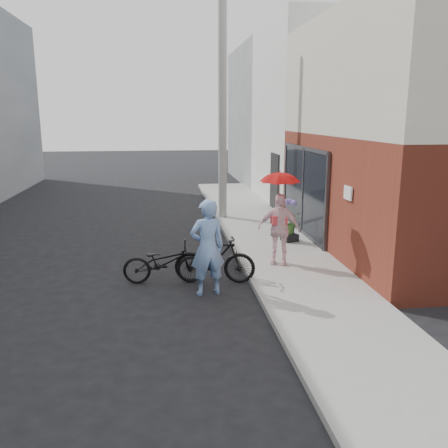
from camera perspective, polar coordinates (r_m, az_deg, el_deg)
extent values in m
plane|color=black|center=(10.33, -2.08, -6.80)|extent=(80.00, 80.00, 0.00)
cube|color=gray|center=(12.54, 6.67, -3.03)|extent=(2.20, 24.00, 0.12)
cube|color=#9E9E99|center=(12.32, 1.42, -3.24)|extent=(0.12, 24.00, 0.12)
cube|color=black|center=(13.96, 9.57, 3.97)|extent=(0.06, 3.80, 2.40)
cube|color=white|center=(10.81, 14.69, 3.63)|extent=(0.04, 0.40, 0.30)
cube|color=silver|center=(20.36, 16.41, 12.43)|extent=(8.00, 6.00, 7.00)
cube|color=slate|center=(26.93, 10.36, 12.72)|extent=(8.00, 8.00, 7.00)
cylinder|color=#9E9E99|center=(15.82, -0.18, 12.96)|extent=(0.28, 0.28, 7.00)
imported|color=#789DD5|center=(9.29, -2.02, -2.84)|extent=(0.78, 0.60, 1.93)
imported|color=black|center=(10.13, -7.27, -4.63)|extent=(1.74, 0.69, 0.90)
imported|color=black|center=(10.04, -1.12, -4.28)|extent=(1.78, 0.80, 1.03)
imported|color=#FAD1DA|center=(10.95, 6.60, -0.59)|extent=(1.05, 0.75, 1.65)
imported|color=red|center=(10.74, 6.77, 5.68)|extent=(0.87, 0.87, 0.77)
cube|color=black|center=(13.14, 7.88, -1.60)|extent=(0.48, 0.48, 0.20)
imported|color=#3A6729|center=(13.05, 7.93, 0.17)|extent=(0.57, 0.49, 0.63)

